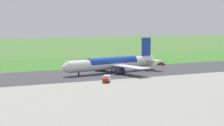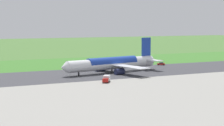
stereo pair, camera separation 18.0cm
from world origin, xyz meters
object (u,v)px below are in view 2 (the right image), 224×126
Objects in this scene: airliner_main at (113,63)px; service_car_followme at (161,64)px; service_truck_baggage at (106,79)px; traffic_cone_orange at (89,64)px; no_stopping_sign at (99,61)px.

airliner_main is 41.26m from service_car_followme.
service_truck_baggage is 64.94m from traffic_cone_orange.
traffic_cone_orange is (-3.47, -36.46, -4.08)m from airliner_main.
airliner_main is 30.04m from service_truck_baggage.
traffic_cone_orange is at bearing -106.77° from service_truck_baggage.
traffic_cone_orange is (-18.74, -62.17, -1.13)m from service_truck_baggage.
service_car_followme is 35.38m from no_stopping_sign.
no_stopping_sign is at bearing -40.04° from service_car_followme.
airliner_main is 8.89× the size of service_truck_baggage.
airliner_main is 36.85m from traffic_cone_orange.
traffic_cone_orange is at bearing 23.75° from no_stopping_sign.
airliner_main is at bearing -120.70° from service_truck_baggage.
no_stopping_sign reaches higher than service_car_followme.
airliner_main is 97.90× the size of traffic_cone_orange.
airliner_main reaches higher than service_car_followme.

